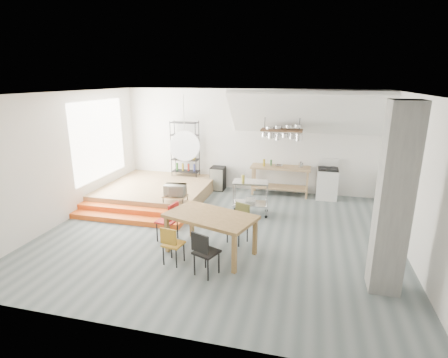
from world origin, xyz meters
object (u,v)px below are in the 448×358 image
(rolling_cart, at_px, (251,193))
(stove, at_px, (327,183))
(mini_fridge, at_px, (218,178))
(dining_table, at_px, (211,219))

(rolling_cart, bearing_deg, stove, 36.29)
(mini_fridge, bearing_deg, dining_table, -77.02)
(dining_table, bearing_deg, mini_fridge, 120.56)
(stove, relative_size, mini_fridge, 1.55)
(stove, relative_size, rolling_cart, 1.20)
(dining_table, height_order, mini_fridge, dining_table)
(dining_table, relative_size, mini_fridge, 2.64)
(rolling_cart, distance_m, mini_fridge, 2.35)
(rolling_cart, xyz_separation_m, mini_fridge, (-1.39, 1.88, -0.21))
(dining_table, xyz_separation_m, mini_fridge, (-0.97, 4.21, -0.38))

